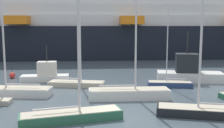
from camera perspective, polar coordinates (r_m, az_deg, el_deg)
ground_plane at (r=20.68m, az=1.09°, el=-11.04°), size 600.00×600.00×0.00m
sailboat_0 at (r=25.63m, az=3.55°, el=-5.72°), size 7.53×2.21×13.98m
sailboat_1 at (r=21.90m, az=18.93°, el=-8.91°), size 7.49×3.36×11.18m
sailboat_2 at (r=30.97m, az=-7.34°, el=-3.77°), size 6.38×2.69×11.03m
sailboat_4 at (r=31.22m, az=11.89°, el=-3.89°), size 4.94×1.91×9.21m
sailboat_5 at (r=28.31m, az=-20.05°, el=-4.91°), size 7.63×2.60×14.43m
sailboat_6 at (r=19.99m, az=-8.35°, el=-10.03°), size 7.38×3.55×12.01m
fishing_boat_0 at (r=34.76m, az=15.62°, el=-1.60°), size 8.08×3.89×6.11m
fishing_boat_1 at (r=34.69m, az=-13.56°, el=-2.03°), size 5.88×2.36×4.41m
channel_buoy_0 at (r=37.82m, az=-20.00°, el=-2.21°), size 0.77×0.77×1.46m
cruise_ship at (r=61.43m, az=-7.35°, el=8.71°), size 122.57×23.54×23.77m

